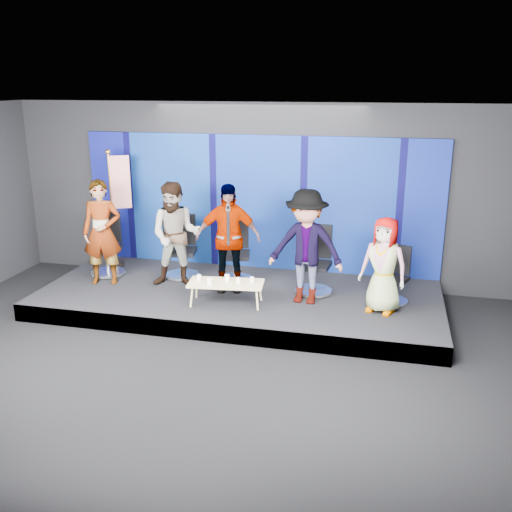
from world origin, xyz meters
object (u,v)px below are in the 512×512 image
object	(u,v)px
mug_d	(238,280)
panelist_e	(384,265)
panelist_b	(176,235)
mug_e	(252,280)
chair_c	(235,260)
flag_stand	(118,206)
chair_e	(394,284)
mug_c	(227,278)
mug_a	(199,277)
panelist_c	(228,238)
mug_b	(210,281)
coffee_table	(226,284)
panelist_d	(306,247)
chair_d	(315,271)
panelist_a	(102,232)
chair_b	(182,257)
chair_a	(108,254)

from	to	relation	value
mug_d	panelist_e	bearing A→B (deg)	6.38
panelist_b	mug_e	xyz separation A→B (m)	(1.53, -0.56, -0.52)
chair_c	flag_stand	size ratio (longest dim) A/B	0.51
chair_e	mug_c	distance (m)	2.79
panelist_e	mug_a	world-z (taller)	panelist_e
panelist_b	panelist_c	world-z (taller)	panelist_c
mug_a	panelist_c	bearing A→B (deg)	63.91
chair_e	mug_b	size ratio (longest dim) A/B	9.77
coffee_table	mug_d	bearing A→B (deg)	5.18
panelist_d	panelist_e	world-z (taller)	panelist_d
chair_c	panelist_e	size ratio (longest dim) A/B	0.76
panelist_b	panelist_d	xyz separation A→B (m)	(2.37, -0.27, 0.01)
panelist_e	mug_e	distance (m)	2.14
panelist_d	mug_d	xyz separation A→B (m)	(-1.05, -0.39, -0.53)
panelist_c	mug_d	bearing A→B (deg)	-73.69
panelist_e	mug_d	size ratio (longest dim) A/B	17.50
panelist_e	mug_c	world-z (taller)	panelist_e
chair_c	chair_d	xyz separation A→B (m)	(1.52, -0.27, 0.00)
panelist_a	mug_e	size ratio (longest dim) A/B	22.15
coffee_table	mug_b	world-z (taller)	mug_b
panelist_b	coffee_table	distance (m)	1.43
flag_stand	coffee_table	bearing A→B (deg)	-60.31
mug_a	chair_e	bearing A→B (deg)	12.89
panelist_a	flag_stand	bearing A→B (deg)	84.05
chair_e	panelist_e	xyz separation A→B (m)	(-0.19, -0.46, 0.46)
mug_e	panelist_e	bearing A→B (deg)	4.55
coffee_table	mug_d	size ratio (longest dim) A/B	14.50
chair_d	mug_a	xyz separation A→B (m)	(-1.83, -0.90, 0.04)
chair_c	panelist_e	world-z (taller)	panelist_e
chair_b	chair_e	size ratio (longest dim) A/B	1.22
panelist_c	mug_e	distance (m)	0.96
mug_b	panelist_a	bearing A→B (deg)	163.88
chair_e	mug_a	bearing A→B (deg)	-147.09
chair_a	chair_b	distance (m)	1.45
panelist_a	panelist_e	size ratio (longest dim) A/B	1.23
panelist_d	panelist_a	bearing A→B (deg)	-176.79
chair_d	panelist_d	xyz separation A→B (m)	(-0.09, -0.50, 0.57)
chair_c	panelist_b	bearing A→B (deg)	-164.47
chair_c	panelist_c	size ratio (longest dim) A/B	0.62
panelist_a	panelist_b	bearing A→B (deg)	-7.14
panelist_c	chair_d	size ratio (longest dim) A/B	1.61
panelist_a	coffee_table	world-z (taller)	panelist_a
mug_b	chair_d	bearing A→B (deg)	33.57
coffee_table	mug_a	world-z (taller)	mug_a
mug_b	mug_c	xyz separation A→B (m)	(0.23, 0.24, 0.00)
mug_b	mug_a	bearing A→B (deg)	146.50
mug_c	mug_e	xyz separation A→B (m)	(0.42, 0.02, -0.01)
panelist_c	panelist_d	distance (m)	1.44
chair_e	mug_b	bearing A→B (deg)	-143.22
panelist_d	coffee_table	size ratio (longest dim) A/B	1.49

